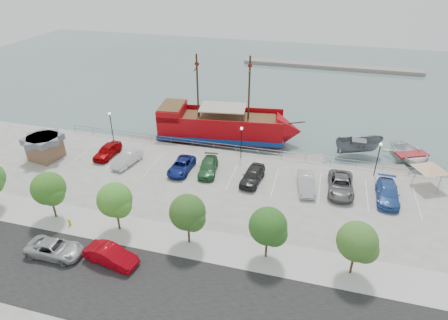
# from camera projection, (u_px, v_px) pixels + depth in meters

# --- Properties ---
(ground) EXTENTS (160.00, 160.00, 0.00)m
(ground) POSITION_uv_depth(u_px,v_px,m) (228.00, 192.00, 42.56)
(ground) COLOR #546864
(street) EXTENTS (100.00, 8.00, 0.04)m
(street) POSITION_uv_depth(u_px,v_px,m) (175.00, 296.00, 28.64)
(street) COLOR black
(street) RESTS_ON land_slab
(sidewalk) EXTENTS (100.00, 4.00, 0.05)m
(sidewalk) POSITION_uv_depth(u_px,v_px,m) (200.00, 244.00, 33.67)
(sidewalk) COLOR #B9B9B4
(sidewalk) RESTS_ON land_slab
(seawall_railing) EXTENTS (50.00, 0.06, 1.00)m
(seawall_railing) POSITION_uv_depth(u_px,v_px,m) (243.00, 150.00, 48.35)
(seawall_railing) COLOR slate
(seawall_railing) RESTS_ON land_slab
(far_shore) EXTENTS (40.00, 3.00, 0.80)m
(far_shore) POSITION_uv_depth(u_px,v_px,m) (330.00, 66.00, 86.21)
(far_shore) COLOR gray
(far_shore) RESTS_ON ground
(pirate_ship) EXTENTS (20.58, 8.04, 12.83)m
(pirate_ship) POSITION_uv_depth(u_px,v_px,m) (232.00, 127.00, 52.87)
(pirate_ship) COLOR #9E040B
(pirate_ship) RESTS_ON ground
(patrol_boat) EXTENTS (6.70, 4.10, 2.43)m
(patrol_boat) POSITION_uv_depth(u_px,v_px,m) (358.00, 147.00, 49.59)
(patrol_boat) COLOR slate
(patrol_boat) RESTS_ON ground
(speedboat) EXTENTS (7.76, 8.77, 1.50)m
(speedboat) POSITION_uv_depth(u_px,v_px,m) (411.00, 156.00, 48.33)
(speedboat) COLOR white
(speedboat) RESTS_ON ground
(dock_west) EXTENTS (7.32, 3.78, 0.40)m
(dock_west) POSITION_uv_depth(u_px,v_px,m) (147.00, 141.00, 53.46)
(dock_west) COLOR slate
(dock_west) RESTS_ON ground
(dock_mid) EXTENTS (7.79, 4.32, 0.43)m
(dock_mid) POSITION_uv_depth(u_px,v_px,m) (295.00, 160.00, 48.64)
(dock_mid) COLOR gray
(dock_mid) RESTS_ON ground
(dock_east) EXTENTS (7.52, 4.22, 0.41)m
(dock_east) POSITION_uv_depth(u_px,v_px,m) (379.00, 171.00, 46.30)
(dock_east) COLOR gray
(dock_east) RESTS_ON ground
(shed) EXTENTS (4.21, 4.21, 3.02)m
(shed) POSITION_uv_depth(u_px,v_px,m) (45.00, 147.00, 46.69)
(shed) COLOR brown
(shed) RESTS_ON land_slab
(canopy_tent) EXTENTS (5.21, 5.21, 3.42)m
(canopy_tent) POSITION_uv_depth(u_px,v_px,m) (432.00, 163.00, 40.52)
(canopy_tent) COLOR slate
(canopy_tent) RESTS_ON land_slab
(street_van) EXTENTS (5.04, 2.43, 1.39)m
(street_van) POSITION_uv_depth(u_px,v_px,m) (54.00, 249.00, 32.19)
(street_van) COLOR #A3A4A5
(street_van) RESTS_ON street
(street_sedan) EXTENTS (4.94, 2.36, 1.56)m
(street_sedan) POSITION_uv_depth(u_px,v_px,m) (111.00, 255.00, 31.36)
(street_sedan) COLOR #A3030E
(street_sedan) RESTS_ON street
(fire_hydrant) EXTENTS (0.25, 0.25, 0.73)m
(fire_hydrant) POSITION_uv_depth(u_px,v_px,m) (70.00, 222.00, 35.74)
(fire_hydrant) COLOR #D1B000
(fire_hydrant) RESTS_ON sidewalk
(lamp_post_left) EXTENTS (0.36, 0.36, 4.28)m
(lamp_post_left) POSITION_uv_depth(u_px,v_px,m) (111.00, 122.00, 50.18)
(lamp_post_left) COLOR black
(lamp_post_left) RESTS_ON land_slab
(lamp_post_mid) EXTENTS (0.36, 0.36, 4.28)m
(lamp_post_mid) POSITION_uv_depth(u_px,v_px,m) (241.00, 137.00, 46.06)
(lamp_post_mid) COLOR black
(lamp_post_mid) RESTS_ON land_slab
(lamp_post_right) EXTENTS (0.36, 0.36, 4.28)m
(lamp_post_right) POSITION_uv_depth(u_px,v_px,m) (379.00, 153.00, 42.41)
(lamp_post_right) COLOR black
(lamp_post_right) RESTS_ON land_slab
(tree_b) EXTENTS (3.30, 3.20, 5.00)m
(tree_b) POSITION_uv_depth(u_px,v_px,m) (49.00, 190.00, 35.38)
(tree_b) COLOR #473321
(tree_b) RESTS_ON sidewalk
(tree_c) EXTENTS (3.30, 3.20, 5.00)m
(tree_c) POSITION_uv_depth(u_px,v_px,m) (116.00, 201.00, 33.78)
(tree_c) COLOR #473321
(tree_c) RESTS_ON sidewalk
(tree_d) EXTENTS (3.30, 3.20, 5.00)m
(tree_d) POSITION_uv_depth(u_px,v_px,m) (189.00, 214.00, 32.18)
(tree_d) COLOR #473321
(tree_d) RESTS_ON sidewalk
(tree_e) EXTENTS (3.30, 3.20, 5.00)m
(tree_e) POSITION_uv_depth(u_px,v_px,m) (269.00, 228.00, 30.58)
(tree_e) COLOR #473321
(tree_e) RESTS_ON sidewalk
(tree_f) EXTENTS (3.30, 3.20, 5.00)m
(tree_f) POSITION_uv_depth(u_px,v_px,m) (359.00, 243.00, 28.99)
(tree_f) COLOR #473321
(tree_f) RESTS_ON sidewalk
(parked_car_a) EXTENTS (2.08, 4.75, 1.59)m
(parked_car_a) POSITION_uv_depth(u_px,v_px,m) (107.00, 151.00, 47.51)
(parked_car_a) COLOR #990204
(parked_car_a) RESTS_ON land_slab
(parked_car_b) EXTENTS (2.38, 4.71, 1.48)m
(parked_car_b) POSITION_uv_depth(u_px,v_px,m) (127.00, 159.00, 45.77)
(parked_car_b) COLOR silver
(parked_car_b) RESTS_ON land_slab
(parked_car_c) EXTENTS (2.29, 4.93, 1.37)m
(parked_car_c) POSITION_uv_depth(u_px,v_px,m) (182.00, 166.00, 44.39)
(parked_car_c) COLOR navy
(parked_car_c) RESTS_ON land_slab
(parked_car_d) EXTENTS (2.67, 5.13, 1.42)m
(parked_car_d) POSITION_uv_depth(u_px,v_px,m) (208.00, 167.00, 44.13)
(parked_car_d) COLOR #295B32
(parked_car_d) RESTS_ON land_slab
(parked_car_e) EXTENTS (2.50, 5.09, 1.67)m
(parked_car_e) POSITION_uv_depth(u_px,v_px,m) (252.00, 175.00, 42.29)
(parked_car_e) COLOR black
(parked_car_e) RESTS_ON land_slab
(parked_car_f) EXTENTS (2.44, 4.95, 1.56)m
(parked_car_f) POSITION_uv_depth(u_px,v_px,m) (306.00, 183.00, 40.98)
(parked_car_f) COLOR beige
(parked_car_f) RESTS_ON land_slab
(parked_car_g) EXTENTS (2.78, 5.82, 1.60)m
(parked_car_g) POSITION_uv_depth(u_px,v_px,m) (341.00, 185.00, 40.64)
(parked_car_g) COLOR #5C5C5C
(parked_car_g) RESTS_ON land_slab
(parked_car_h) EXTENTS (2.35, 5.49, 1.58)m
(parked_car_h) POSITION_uv_depth(u_px,v_px,m) (388.00, 193.00, 39.31)
(parked_car_h) COLOR #2E549F
(parked_car_h) RESTS_ON land_slab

